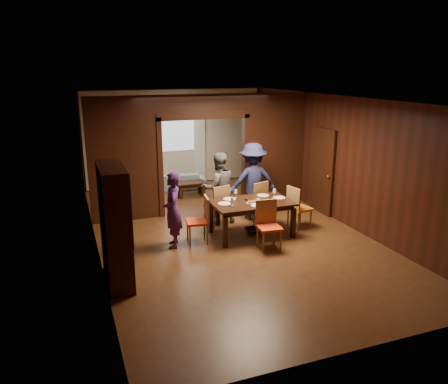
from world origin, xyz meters
name	(u,v)px	position (x,y,z in m)	size (l,w,h in m)	color
floor	(227,232)	(0.00, 0.00, 0.00)	(9.00, 9.00, 0.00)	#492814
ceiling	(227,98)	(0.00, 0.00, 2.90)	(5.50, 9.00, 0.02)	silver
room_walls	(200,150)	(0.00, 1.89, 1.51)	(5.52, 9.01, 2.90)	black
person_purple	(173,210)	(-1.28, -0.36, 0.77)	(0.56, 0.37, 1.54)	#431F5A
person_grey	(218,188)	(0.05, 0.67, 0.83)	(0.81, 0.63, 1.66)	#54535A
person_navy	(253,181)	(0.91, 0.69, 0.91)	(1.18, 0.68, 1.82)	#1B1D45
sofa	(176,181)	(-0.16, 3.85, 0.25)	(1.70, 0.66, 0.50)	#8FA9BC
serving_bowl	(254,197)	(0.54, -0.22, 0.80)	(0.36, 0.36, 0.09)	black
dining_table	(251,218)	(0.44, -0.33, 0.38)	(1.70, 1.06, 0.76)	black
coffee_table	(190,189)	(0.04, 3.03, 0.20)	(0.80, 0.50, 0.40)	black
chair_left	(197,220)	(-0.77, -0.32, 0.48)	(0.44, 0.44, 0.97)	red
chair_right	(300,207)	(1.65, -0.29, 0.48)	(0.44, 0.44, 0.97)	orange
chair_far_l	(216,205)	(-0.06, 0.51, 0.48)	(0.44, 0.44, 0.97)	red
chair_far_r	(255,201)	(0.90, 0.52, 0.48)	(0.44, 0.44, 0.97)	orange
chair_near	(269,226)	(0.47, -1.14, 0.48)	(0.44, 0.44, 0.97)	red
hutch	(115,226)	(-2.53, -1.50, 1.00)	(0.40, 1.20, 2.00)	black
door_right	(322,171)	(2.70, 0.50, 1.05)	(0.06, 0.90, 2.10)	black
window_far	(175,129)	(0.00, 4.44, 1.70)	(1.20, 0.03, 1.30)	silver
curtain_left	(151,146)	(-0.75, 4.40, 1.25)	(0.35, 0.06, 2.40)	white
curtain_right	(199,143)	(0.75, 4.40, 1.25)	(0.35, 0.06, 2.40)	white
plate_left	(224,204)	(-0.17, -0.29, 0.77)	(0.27, 0.27, 0.01)	white
plate_far_l	(229,199)	(0.05, -0.03, 0.77)	(0.27, 0.27, 0.01)	white
plate_far_r	(263,195)	(0.85, -0.03, 0.77)	(0.27, 0.27, 0.01)	silver
plate_right	(279,198)	(1.11, -0.30, 0.77)	(0.27, 0.27, 0.01)	white
plate_near	(257,205)	(0.43, -0.65, 0.77)	(0.27, 0.27, 0.01)	white
platter_a	(252,202)	(0.42, -0.42, 0.78)	(0.30, 0.20, 0.04)	gray
platter_b	(268,202)	(0.72, -0.53, 0.78)	(0.30, 0.20, 0.04)	gray
wineglass_left	(232,201)	(-0.05, -0.47, 0.85)	(0.08, 0.08, 0.18)	silver
wineglass_far	(236,194)	(0.22, 0.04, 0.85)	(0.08, 0.08, 0.18)	silver
wineglass_right	(274,193)	(1.04, -0.20, 0.85)	(0.08, 0.08, 0.18)	white
tumbler	(258,202)	(0.46, -0.62, 0.83)	(0.07, 0.07, 0.14)	silver
condiment_jar	(246,200)	(0.32, -0.34, 0.82)	(0.08, 0.08, 0.11)	#452410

